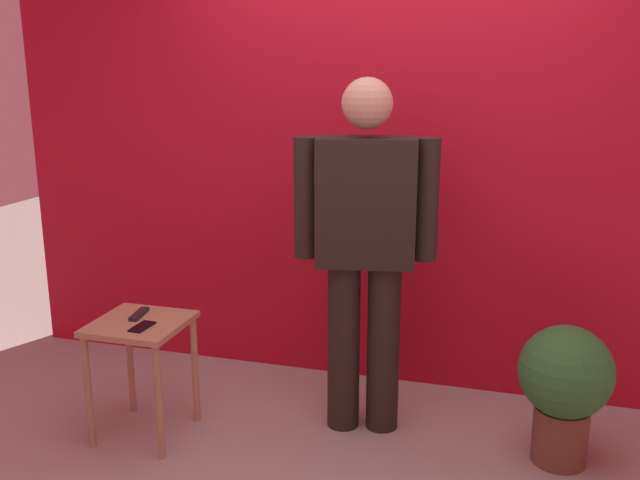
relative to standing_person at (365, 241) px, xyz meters
The scene contains 6 objects.
back_wall_red 0.95m from the standing_person, 88.90° to the left, with size 4.76×0.12×3.39m, color #B31023.
standing_person is the anchor object (origin of this frame).
side_table 1.24m from the standing_person, 159.88° to the right, with size 0.45×0.45×0.62m.
cell_phone 1.17m from the standing_person, 155.08° to the right, with size 0.07×0.14×0.01m, color black.
tv_remote 1.21m from the standing_person, 163.54° to the right, with size 0.04×0.17×0.02m, color black.
potted_plant 1.16m from the standing_person, ahead, with size 0.44×0.44×0.69m.
Camera 1 is at (0.71, -2.65, 1.86)m, focal length 39.16 mm.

